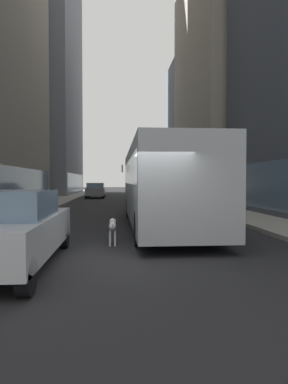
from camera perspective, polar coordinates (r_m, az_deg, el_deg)
ground_plane at (r=43.35m, az=-3.80°, el=-0.59°), size 120.00×120.00×0.00m
sidewalk_left at (r=43.64m, az=-11.30°, el=-0.50°), size 2.40×110.00×0.15m
sidewalk_right at (r=43.79m, az=3.68°, el=-0.47°), size 2.40×110.00×0.15m
building_left_far at (r=51.62m, az=-17.87°, el=17.16°), size 11.57×19.30×31.12m
building_right_mid at (r=37.15m, az=17.08°, el=24.81°), size 11.69×15.35×32.77m
building_right_far at (r=50.72m, az=9.90°, el=10.53°), size 8.88×15.27×19.06m
transit_bus at (r=13.81m, az=2.81°, el=1.64°), size 2.78×11.53×3.05m
car_silver_sedan at (r=7.84m, az=-21.14°, el=-5.60°), size 1.83×4.80×1.62m
car_black_suv at (r=24.32m, az=-0.37°, el=-0.53°), size 1.87×4.30×1.62m
car_yellow_taxi at (r=43.75m, az=-0.14°, el=0.51°), size 1.72×4.32×1.62m
car_grey_wagon at (r=37.57m, az=-7.95°, el=0.29°), size 1.92×4.63×1.62m
dalmatian_dog at (r=10.00m, az=-5.20°, el=-5.70°), size 0.22×0.96×0.72m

